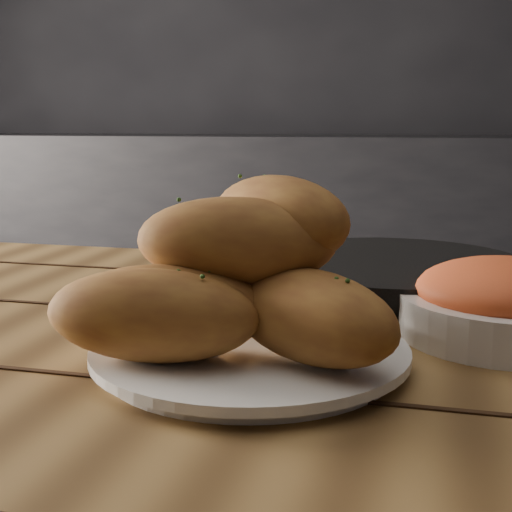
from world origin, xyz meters
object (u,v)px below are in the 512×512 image
at_px(skillet, 392,277).
at_px(bowl, 508,303).
at_px(bread_rolls, 233,281).
at_px(plate, 250,355).
at_px(table, 253,449).

height_order(skillet, bowl, bowl).
bearing_deg(bread_rolls, plate, 28.96).
distance_m(table, bread_rolls, 0.18).
height_order(table, bowl, bowl).
relative_size(plate, skillet, 0.60).
height_order(plate, bowl, bowl).
height_order(bread_rolls, skillet, bread_rolls).
bearing_deg(table, skillet, 64.95).
bearing_deg(bread_rolls, skillet, 68.35).
relative_size(plate, bread_rolls, 0.90).
height_order(table, plate, plate).
height_order(table, bread_rolls, bread_rolls).
bearing_deg(bowl, plate, -147.01).
xyz_separation_m(plate, bread_rolls, (-0.01, -0.01, 0.06)).
xyz_separation_m(table, skillet, (0.11, 0.23, 0.12)).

